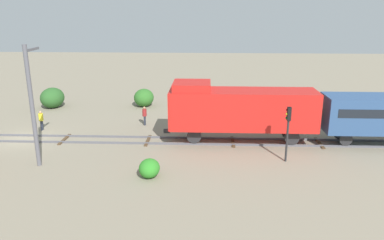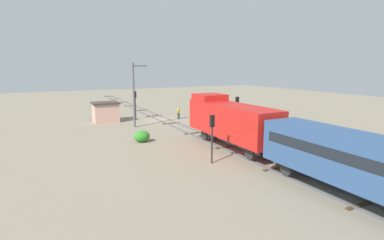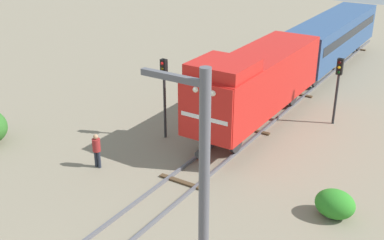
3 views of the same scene
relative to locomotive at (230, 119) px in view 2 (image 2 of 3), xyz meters
The scene contains 15 objects.
ground_plane 17.39m from the locomotive, 90.00° to the right, with size 120.32×120.32×0.00m, color gray.
railway_track 17.38m from the locomotive, 90.00° to the right, with size 2.40×80.22×0.16m.
locomotive is the anchor object (origin of this frame).
passenger_car_leading 13.34m from the locomotive, 90.00° to the left, with size 2.84×14.00×3.66m.
traffic_signal_near 19.57m from the locomotive, 80.59° to the right, with size 0.32×0.34×4.01m.
traffic_signal_mid 5.03m from the locomotive, 132.61° to the right, with size 0.32×0.34×4.32m.
traffic_signal_far 4.63m from the locomotive, 38.91° to the left, with size 0.32×0.34×3.83m.
worker_near_track 16.92m from the locomotive, 98.20° to the right, with size 0.38×0.38×1.70m.
worker_by_signal 9.27m from the locomotive, 117.51° to the right, with size 0.38×0.38×1.70m.
catenary_mast 14.58m from the locomotive, 70.10° to the right, with size 1.94×0.28×7.96m.
relay_hut 20.37m from the locomotive, 68.35° to the right, with size 3.50×2.90×2.74m.
bush_near 9.09m from the locomotive, 43.03° to the right, with size 1.59×1.30×1.16m, color #2E8426.
bush_mid 6.92m from the locomotive, 136.17° to the left, with size 1.98×1.62×1.44m, color #2D7C26.
bush_far 21.27m from the locomotive, 117.88° to the right, with size 2.88×2.36×2.10m, color #2A5A26.
bush_back 14.40m from the locomotive, 139.64° to the right, with size 2.55×2.08×1.85m, color #2F6A26.
Camera 2 is at (15.18, 39.53, 7.51)m, focal length 28.00 mm.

